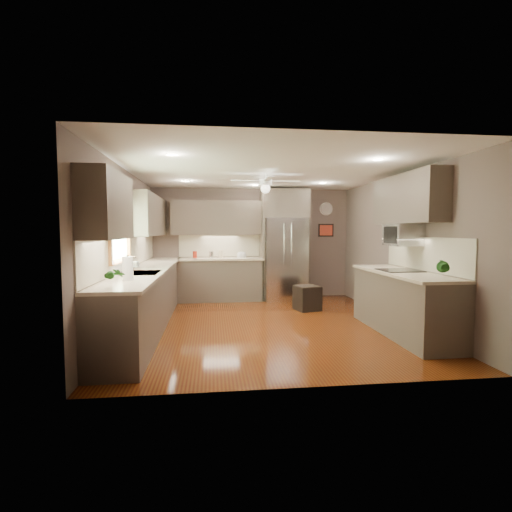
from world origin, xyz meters
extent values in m
plane|color=#4D1A0A|center=(0.00, 0.00, 0.00)|extent=(5.00, 5.00, 0.00)
plane|color=white|center=(0.00, 0.00, 2.50)|extent=(5.00, 5.00, 0.00)
plane|color=brown|center=(0.00, 2.50, 1.25)|extent=(4.50, 0.00, 4.50)
plane|color=brown|center=(0.00, -2.50, 1.25)|extent=(4.50, 0.00, 4.50)
plane|color=brown|center=(-2.25, 0.00, 1.25)|extent=(0.00, 5.00, 5.00)
plane|color=brown|center=(2.25, 0.00, 1.25)|extent=(0.00, 5.00, 5.00)
cylinder|color=maroon|center=(-1.28, 2.18, 1.02)|extent=(0.12, 0.12, 0.15)
cylinder|color=silver|center=(-0.93, 2.25, 1.01)|extent=(0.12, 0.12, 0.14)
cylinder|color=beige|center=(-0.72, 2.22, 1.03)|extent=(0.12, 0.12, 0.17)
imported|color=white|center=(-2.07, -0.17, 1.04)|extent=(0.10, 0.10, 0.19)
imported|color=#1B4F16|center=(-1.94, -1.89, 1.08)|extent=(0.17, 0.15, 0.28)
imported|color=#1B4F16|center=(1.92, -1.77, 1.11)|extent=(0.23, 0.21, 0.34)
imported|color=beige|center=(-0.26, 2.23, 0.97)|extent=(0.24, 0.24, 0.05)
cube|color=#4D4538|center=(-1.95, 0.15, 0.45)|extent=(0.60, 4.70, 0.90)
cube|color=beige|center=(-1.94, 0.15, 0.92)|extent=(0.65, 4.70, 0.04)
cube|color=beige|center=(-2.24, 0.15, 1.20)|extent=(0.02, 4.70, 0.50)
cube|color=#4D4538|center=(-0.72, 2.20, 0.45)|extent=(1.85, 0.60, 0.90)
cube|color=beige|center=(-0.72, 2.19, 0.92)|extent=(1.85, 0.65, 0.04)
cube|color=beige|center=(-0.72, 2.49, 1.20)|extent=(1.85, 0.02, 0.50)
cube|color=#4D4538|center=(-2.08, -1.60, 1.83)|extent=(0.33, 1.20, 0.75)
cube|color=#4D4538|center=(-2.08, 1.30, 1.83)|extent=(0.33, 2.40, 0.75)
cube|color=#4D4538|center=(-0.72, 2.33, 1.83)|extent=(2.15, 0.33, 0.75)
cube|color=#4D4538|center=(2.08, -0.55, 2.03)|extent=(0.33, 1.70, 0.75)
cube|color=#BFF2B2|center=(-2.23, -0.50, 1.55)|extent=(0.01, 1.00, 0.80)
cube|color=brown|center=(-2.21, -0.50, 1.98)|extent=(0.05, 1.12, 0.06)
cube|color=brown|center=(-2.21, -0.50, 1.12)|extent=(0.05, 1.12, 0.06)
cube|color=brown|center=(-2.21, -1.03, 1.55)|extent=(0.05, 0.06, 0.80)
cube|color=brown|center=(-2.21, 0.03, 1.55)|extent=(0.05, 0.06, 0.80)
cube|color=silver|center=(-1.93, -0.50, 0.93)|extent=(0.50, 0.70, 0.03)
cube|color=#262626|center=(-1.93, -0.50, 0.89)|extent=(0.44, 0.62, 0.05)
cylinder|color=silver|center=(-2.13, -0.50, 1.05)|extent=(0.02, 0.02, 0.24)
cylinder|color=silver|center=(-2.07, -0.50, 1.17)|extent=(0.16, 0.02, 0.02)
cube|color=silver|center=(0.70, 2.14, 0.91)|extent=(0.92, 0.72, 1.82)
cube|color=black|center=(0.70, 1.80, 0.66)|extent=(0.88, 0.02, 0.02)
cube|color=black|center=(0.70, 1.79, 1.25)|extent=(0.01, 0.02, 1.00)
cylinder|color=silver|center=(0.62, 1.76, 1.25)|extent=(0.02, 0.02, 0.90)
cylinder|color=silver|center=(0.78, 1.76, 1.25)|extent=(0.02, 0.02, 0.90)
cube|color=#4D4538|center=(0.70, 2.20, 2.14)|extent=(1.04, 0.60, 0.63)
cube|color=#4D4538|center=(0.20, 2.20, 0.91)|extent=(0.06, 0.60, 1.82)
cube|color=#4D4538|center=(1.20, 2.20, 0.91)|extent=(0.06, 0.60, 1.82)
cube|color=#4D4538|center=(1.93, -0.80, 0.45)|extent=(0.65, 2.20, 0.90)
cube|color=beige|center=(1.91, -0.80, 0.92)|extent=(0.70, 2.20, 0.04)
cube|color=beige|center=(2.24, -0.80, 1.20)|extent=(0.02, 2.20, 0.50)
cube|color=black|center=(1.91, -0.70, 0.94)|extent=(0.56, 0.52, 0.01)
cube|color=silver|center=(2.03, -0.55, 1.48)|extent=(0.42, 0.55, 0.34)
cube|color=black|center=(1.82, -0.55, 1.48)|extent=(0.02, 0.40, 0.26)
cylinder|color=white|center=(0.00, 0.30, 2.46)|extent=(0.03, 0.03, 0.08)
cylinder|color=white|center=(0.00, 0.30, 2.36)|extent=(0.22, 0.22, 0.10)
sphere|color=white|center=(0.00, 0.30, 2.26)|extent=(0.16, 0.16, 0.16)
cube|color=white|center=(0.35, 0.30, 2.38)|extent=(0.48, 0.11, 0.01)
cube|color=white|center=(0.00, 0.65, 2.38)|extent=(0.11, 0.48, 0.01)
cube|color=white|center=(-0.35, 0.30, 2.38)|extent=(0.48, 0.11, 0.01)
cube|color=white|center=(0.00, -0.05, 2.38)|extent=(0.11, 0.48, 0.01)
cylinder|color=white|center=(-1.40, 1.30, 2.49)|extent=(0.14, 0.14, 0.01)
cylinder|color=white|center=(1.30, 1.30, 2.49)|extent=(0.14, 0.14, 0.01)
cylinder|color=white|center=(-1.40, -1.20, 2.49)|extent=(0.14, 0.14, 0.01)
cylinder|color=white|center=(1.30, -1.20, 2.49)|extent=(0.14, 0.14, 0.01)
cylinder|color=white|center=(0.00, 1.80, 2.49)|extent=(0.14, 0.14, 0.01)
cylinder|color=white|center=(1.75, 2.48, 2.05)|extent=(0.30, 0.03, 0.30)
cylinder|color=silver|center=(1.75, 2.47, 2.05)|extent=(0.29, 0.00, 0.29)
cube|color=black|center=(1.75, 2.48, 1.55)|extent=(0.36, 0.03, 0.30)
cube|color=#BC3B25|center=(1.75, 2.46, 1.55)|extent=(0.30, 0.01, 0.24)
cube|color=black|center=(0.92, 0.98, 0.23)|extent=(0.52, 0.52, 0.48)
cube|color=black|center=(0.92, 0.98, 0.46)|extent=(0.49, 0.49, 0.03)
cylinder|color=white|center=(-1.93, -1.32, 1.08)|extent=(0.13, 0.13, 0.30)
cylinder|color=silver|center=(-1.93, -1.32, 1.09)|extent=(0.03, 0.03, 0.32)
camera|label=1|loc=(-0.91, -5.98, 1.55)|focal=26.00mm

